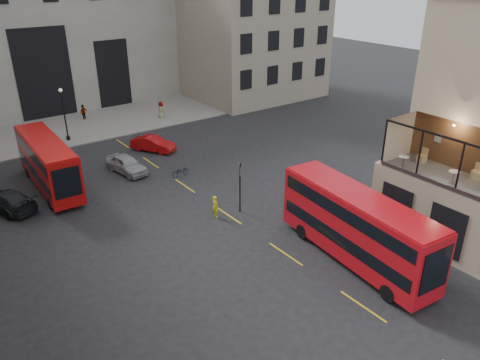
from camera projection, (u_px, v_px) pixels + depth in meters
ground at (387, 292)px, 25.25m from camera, size 140.00×140.00×0.00m
host_frontage at (461, 220)px, 27.82m from camera, size 3.00×11.00×4.50m
cafe_floor at (469, 185)px, 26.86m from camera, size 3.00×10.00×0.10m
gateway at (25, 28)px, 53.51m from camera, size 35.00×10.60×18.00m
building_right at (241, 12)px, 60.80m from camera, size 16.60×18.60×20.00m
pavement_far at (56, 130)px, 49.63m from camera, size 40.00×12.00×0.12m
traffic_light_near at (240, 181)px, 32.42m from camera, size 0.16×0.20×3.80m
street_lamp_b at (65, 118)px, 45.73m from camera, size 0.36×0.36×5.33m
bus_near at (357, 224)px, 27.00m from camera, size 3.52×10.99×4.31m
bus_far at (48, 161)px, 36.04m from camera, size 2.57×10.10×4.01m
car_a at (127, 164)px, 39.41m from camera, size 2.43×4.59×1.49m
car_b at (153, 144)px, 43.99m from camera, size 3.47×4.41×1.40m
car_c at (5, 201)px, 33.34m from camera, size 3.95×5.50×1.48m
bicycle at (181, 171)px, 38.94m from camera, size 1.57×0.61×0.81m
cyclist at (215, 206)px, 32.43m from camera, size 0.42×0.61×1.61m
pedestrian_b at (49, 148)px, 42.16m from camera, size 1.39×1.43×1.96m
pedestrian_c at (84, 113)px, 52.55m from camera, size 1.14×0.91×1.81m
pedestrian_d at (161, 110)px, 53.13m from camera, size 0.81×1.07×1.96m
cafe_table_mid at (454, 175)px, 26.71m from camera, size 0.62×0.62×0.78m
cafe_table_far at (403, 160)px, 28.71m from camera, size 0.64×0.64×0.80m
cafe_chair_b at (478, 176)px, 27.23m from camera, size 0.47×0.47×0.94m
cafe_chair_c at (476, 174)px, 27.44m from camera, size 0.48×0.48×0.94m
cafe_chair_d at (422, 158)px, 29.70m from camera, size 0.51×0.51×0.94m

